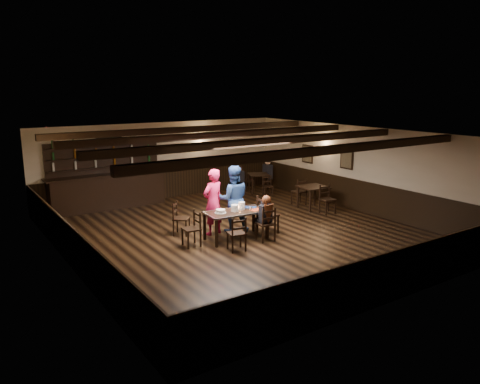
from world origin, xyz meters
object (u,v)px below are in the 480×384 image
chair_near_left (238,231)px  chair_near_right (267,222)px  dining_table (236,214)px  woman_pink (213,202)px  cake (220,211)px  man_blue (233,199)px  bar_counter (107,186)px

chair_near_left → chair_near_right: size_ratio=0.95×
dining_table → woman_pink: woman_pink is taller
chair_near_left → cake: (0.06, 0.89, 0.29)m
chair_near_right → man_blue: size_ratio=0.49×
chair_near_left → woman_pink: (0.20, 1.51, 0.39)m
man_blue → cake: (-0.73, -0.54, -0.12)m
dining_table → bar_counter: bearing=109.1°
man_blue → chair_near_right: bearing=126.2°
dining_table → woman_pink: size_ratio=0.93×
chair_near_left → woman_pink: 1.57m
chair_near_right → woman_pink: size_ratio=0.51×
man_blue → cake: bearing=61.2°
dining_table → woman_pink: 0.78m
dining_table → bar_counter: (-1.74, 5.02, 0.05)m
chair_near_right → man_blue: bearing=101.4°
chair_near_right → woman_pink: 1.59m
woman_pink → cake: woman_pink is taller
chair_near_right → cake: chair_near_right is taller
dining_table → man_blue: bearing=63.5°
chair_near_left → cake: bearing=86.3°
woman_pink → man_blue: size_ratio=0.97×
cake → woman_pink: bearing=76.6°
chair_near_left → bar_counter: bearing=102.1°
cake → dining_table: bearing=-9.3°
dining_table → woman_pink: (-0.28, 0.69, 0.22)m
dining_table → cake: 0.45m
chair_near_left → bar_counter: 5.98m
chair_near_left → man_blue: man_blue is taller
chair_near_right → woman_pink: woman_pink is taller
dining_table → man_blue: (0.30, 0.61, 0.24)m
woman_pink → cake: bearing=63.9°
woman_pink → bar_counter: bearing=-84.2°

